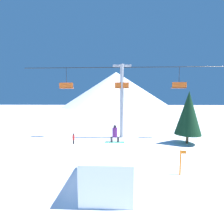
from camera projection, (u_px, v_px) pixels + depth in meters
ground_plane at (97, 181)px, 9.37m from camera, size 220.00×220.00×0.00m
mountain_ridge at (116, 90)px, 93.43m from camera, size 65.96×65.96×21.46m
snow_ramp at (109, 167)px, 8.97m from camera, size 2.60×4.26×2.11m
snowboarder at (115, 134)px, 10.35m from camera, size 1.33×0.35×1.23m
chairlift at (122, 95)px, 19.54m from camera, size 25.72×0.49×9.55m
pine_tree_near at (188, 113)px, 16.93m from camera, size 2.87×2.87×5.99m
trail_marker at (181, 162)px, 10.05m from camera, size 0.41×0.10×1.70m
distant_skier at (74, 138)px, 16.94m from camera, size 0.24×0.24×1.23m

